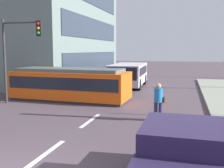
# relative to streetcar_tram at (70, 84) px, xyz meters

# --- Properties ---
(ground_plane) EXTENTS (120.00, 120.00, 0.00)m
(ground_plane) POSITION_rel_streetcar_tram_xyz_m (2.88, -0.41, -1.02)
(ground_plane) COLOR #50424B
(lane_stripe_1) EXTENTS (0.16, 2.40, 0.01)m
(lane_stripe_1) POSITION_rel_streetcar_tram_xyz_m (2.88, -8.41, -1.02)
(lane_stripe_1) COLOR silver
(lane_stripe_1) RESTS_ON ground
(lane_stripe_2) EXTENTS (0.16, 2.40, 0.01)m
(lane_stripe_2) POSITION_rel_streetcar_tram_xyz_m (2.88, -4.41, -1.02)
(lane_stripe_2) COLOR silver
(lane_stripe_2) RESTS_ON ground
(lane_stripe_3) EXTENTS (0.16, 2.40, 0.01)m
(lane_stripe_3) POSITION_rel_streetcar_tram_xyz_m (2.88, 6.00, -1.02)
(lane_stripe_3) COLOR silver
(lane_stripe_3) RESTS_ON ground
(lane_stripe_4) EXTENTS (0.16, 2.40, 0.01)m
(lane_stripe_4) POSITION_rel_streetcar_tram_xyz_m (2.88, 12.00, -1.02)
(lane_stripe_4) COLOR silver
(lane_stripe_4) RESTS_ON ground
(streetcar_tram) EXTENTS (7.40, 2.88, 1.98)m
(streetcar_tram) POSITION_rel_streetcar_tram_xyz_m (0.00, 0.00, 0.00)
(streetcar_tram) COLOR #EF5713
(streetcar_tram) RESTS_ON ground
(city_bus) EXTENTS (2.71, 5.99, 1.92)m
(city_bus) POSITION_rel_streetcar_tram_xyz_m (2.26, 6.91, 0.08)
(city_bus) COLOR #C1B7C2
(city_bus) RESTS_ON ground
(pedestrian_crossing) EXTENTS (0.51, 0.36, 1.67)m
(pedestrian_crossing) POSITION_rel_streetcar_tram_xyz_m (5.78, -3.71, -0.08)
(pedestrian_crossing) COLOR navy
(pedestrian_crossing) RESTS_ON ground
(parked_sedan_mid) EXTENTS (2.18, 4.51, 1.19)m
(parked_sedan_mid) POSITION_rel_streetcar_tram_xyz_m (-2.79, 3.96, -0.40)
(parked_sedan_mid) COLOR #3A5242
(parked_sedan_mid) RESTS_ON ground
(parked_sedan_far) EXTENTS (2.06, 4.22, 1.19)m
(parked_sedan_far) POSITION_rel_streetcar_tram_xyz_m (-2.82, 10.72, -0.40)
(parked_sedan_far) COLOR #C1B0BC
(parked_sedan_far) RESTS_ON ground
(parked_sedan_furthest) EXTENTS (2.17, 4.14, 1.19)m
(parked_sedan_furthest) POSITION_rel_streetcar_tram_xyz_m (-2.08, 17.06, -0.40)
(parked_sedan_furthest) COLOR #CAB1C1
(parked_sedan_furthest) RESTS_ON ground
(traffic_light_mast) EXTENTS (2.52, 0.33, 4.82)m
(traffic_light_mast) POSITION_rel_streetcar_tram_xyz_m (-2.25, -1.88, 2.35)
(traffic_light_mast) COLOR #333333
(traffic_light_mast) RESTS_ON ground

